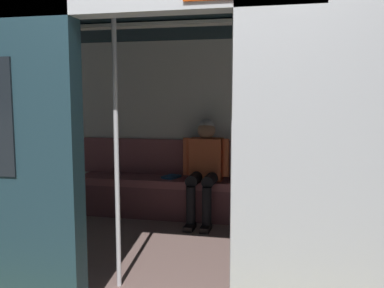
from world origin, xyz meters
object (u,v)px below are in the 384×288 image
(bench_seat, at_px, (213,190))
(grab_pole_door, at_px, (116,150))
(handbag, at_px, (248,174))
(grab_pole_far, at_px, (233,153))
(book, at_px, (171,177))
(person_seated, at_px, (205,163))
(train_car, at_px, (187,91))

(bench_seat, distance_m, grab_pole_door, 2.02)
(handbag, relative_size, grab_pole_far, 0.12)
(book, distance_m, grab_pole_door, 2.00)
(handbag, xyz_separation_m, book, (0.93, -0.03, -0.07))
(person_seated, xyz_separation_m, grab_pole_far, (-0.53, 1.74, 0.37))
(grab_pole_door, distance_m, grab_pole_far, 0.87)
(book, bearing_deg, bench_seat, -166.34)
(train_car, height_order, person_seated, train_car)
(person_seated, distance_m, grab_pole_far, 1.85)
(train_car, distance_m, grab_pole_door, 0.97)
(bench_seat, xyz_separation_m, person_seated, (0.09, 0.05, 0.33))
(train_car, bearing_deg, grab_pole_door, 64.50)
(bench_seat, bearing_deg, grab_pole_door, 76.75)
(bench_seat, bearing_deg, train_car, 86.51)
(bench_seat, distance_m, person_seated, 0.34)
(train_car, xyz_separation_m, person_seated, (0.03, -1.02, -0.82))
(train_car, relative_size, bench_seat, 1.90)
(train_car, xyz_separation_m, book, (0.46, -1.14, -1.02))
(bench_seat, distance_m, handbag, 0.45)
(grab_pole_far, bearing_deg, grab_pole_door, 3.81)
(train_car, xyz_separation_m, grab_pole_door, (0.37, 0.77, -0.45))
(handbag, xyz_separation_m, grab_pole_door, (0.84, 1.89, 0.50))
(train_car, relative_size, grab_pole_far, 3.00)
(person_seated, bearing_deg, train_car, 91.43)
(handbag, distance_m, grab_pole_door, 2.13)
(person_seated, height_order, book, person_seated)
(handbag, relative_size, book, 1.18)
(bench_seat, xyz_separation_m, grab_pole_door, (0.44, 1.85, 0.70))
(train_car, height_order, grab_pole_far, train_car)
(grab_pole_far, bearing_deg, bench_seat, -76.34)
(grab_pole_far, bearing_deg, handbag, -89.02)
(bench_seat, bearing_deg, person_seated, 29.61)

